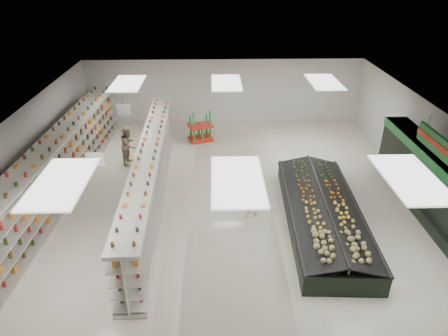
{
  "coord_description": "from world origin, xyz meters",
  "views": [
    {
      "loc": [
        -0.51,
        -11.9,
        7.67
      ],
      "look_at": [
        -0.2,
        0.15,
        1.29
      ],
      "focal_mm": 32.0,
      "sensor_mm": 36.0,
      "label": 1
    }
  ],
  "objects_px": {
    "produce_island": "(323,212)",
    "shopper_background": "(129,145)",
    "soda_endcap": "(200,127)",
    "shopper_main": "(251,194)",
    "gondola_center": "(152,176)",
    "gondola_left": "(58,171)"
  },
  "relations": [
    {
      "from": "produce_island",
      "to": "shopper_background",
      "type": "bearing_deg",
      "value": 146.99
    },
    {
      "from": "soda_endcap",
      "to": "shopper_main",
      "type": "xyz_separation_m",
      "value": [
        1.83,
        -6.23,
        0.16
      ]
    },
    {
      "from": "soda_endcap",
      "to": "gondola_center",
      "type": "bearing_deg",
      "value": -107.58
    },
    {
      "from": "soda_endcap",
      "to": "produce_island",
      "type": "bearing_deg",
      "value": -58.85
    },
    {
      "from": "soda_endcap",
      "to": "shopper_main",
      "type": "relative_size",
      "value": 0.84
    },
    {
      "from": "gondola_center",
      "to": "gondola_left",
      "type": "bearing_deg",
      "value": 174.94
    },
    {
      "from": "gondola_left",
      "to": "soda_endcap",
      "type": "relative_size",
      "value": 9.03
    },
    {
      "from": "produce_island",
      "to": "shopper_background",
      "type": "distance_m",
      "value": 8.33
    },
    {
      "from": "soda_endcap",
      "to": "shopper_background",
      "type": "xyz_separation_m",
      "value": [
        -2.89,
        -2.22,
        0.14
      ]
    },
    {
      "from": "gondola_left",
      "to": "gondola_center",
      "type": "height_order",
      "value": "gondola_left"
    },
    {
      "from": "gondola_left",
      "to": "shopper_main",
      "type": "xyz_separation_m",
      "value": [
        6.69,
        -1.45,
        -0.17
      ]
    },
    {
      "from": "produce_island",
      "to": "shopper_main",
      "type": "height_order",
      "value": "shopper_main"
    },
    {
      "from": "gondola_left",
      "to": "produce_island",
      "type": "bearing_deg",
      "value": -10.21
    },
    {
      "from": "gondola_center",
      "to": "shopper_background",
      "type": "height_order",
      "value": "gondola_center"
    },
    {
      "from": "gondola_center",
      "to": "shopper_background",
      "type": "xyz_separation_m",
      "value": [
        -1.31,
        2.76,
        -0.06
      ]
    },
    {
      "from": "gondola_center",
      "to": "shopper_main",
      "type": "bearing_deg",
      "value": -21.78
    },
    {
      "from": "shopper_main",
      "to": "gondola_left",
      "type": "bearing_deg",
      "value": -37.77
    },
    {
      "from": "produce_island",
      "to": "shopper_background",
      "type": "relative_size",
      "value": 3.96
    },
    {
      "from": "gondola_center",
      "to": "soda_endcap",
      "type": "bearing_deg",
      "value": 70.84
    },
    {
      "from": "soda_endcap",
      "to": "shopper_main",
      "type": "height_order",
      "value": "shopper_main"
    },
    {
      "from": "gondola_left",
      "to": "soda_endcap",
      "type": "height_order",
      "value": "gondola_left"
    },
    {
      "from": "gondola_left",
      "to": "shopper_main",
      "type": "height_order",
      "value": "gondola_left"
    }
  ]
}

